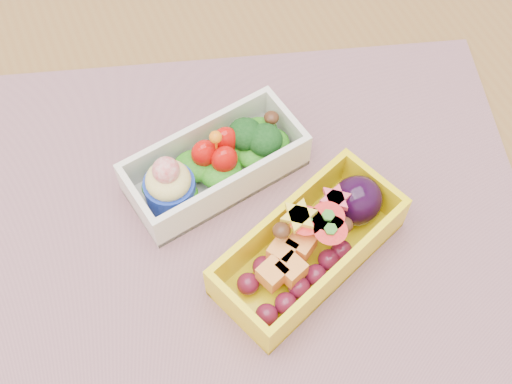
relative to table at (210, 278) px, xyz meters
name	(u,v)px	position (x,y,z in m)	size (l,w,h in m)	color
table	(210,278)	(0.00, 0.00, 0.00)	(1.20, 0.80, 0.75)	brown
placemat	(251,219)	(0.05, 0.00, 0.10)	(0.54, 0.41, 0.00)	#9E6D74
bento_white	(214,164)	(0.03, 0.06, 0.13)	(0.19, 0.11, 0.07)	silver
bento_yellow	(312,243)	(0.09, -0.06, 0.13)	(0.20, 0.14, 0.06)	yellow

